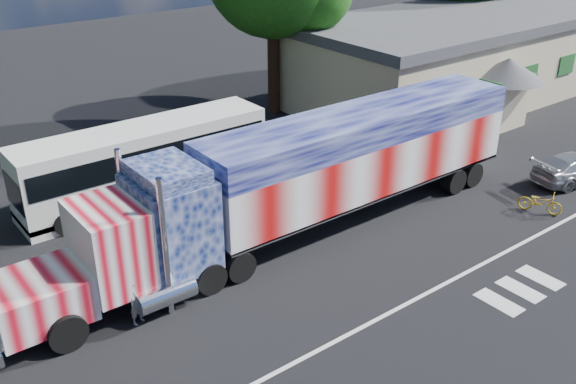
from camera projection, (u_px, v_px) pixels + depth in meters
ground at (339, 268)px, 23.08m from camera, size 100.00×100.00×0.00m
lane_markings at (453, 299)px, 21.33m from camera, size 30.00×2.67×0.01m
semi_truck at (309, 175)px, 24.44m from camera, size 22.36×3.53×4.77m
coach_bus at (145, 161)px, 27.71m from camera, size 11.10×2.58×3.23m
hall_building at (461, 56)px, 40.64m from camera, size 22.40×12.80×5.20m
woman at (136, 302)px, 19.90m from camera, size 0.67×0.56×1.56m
bicycle at (540, 202)px, 26.80m from camera, size 1.33×1.87×0.93m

